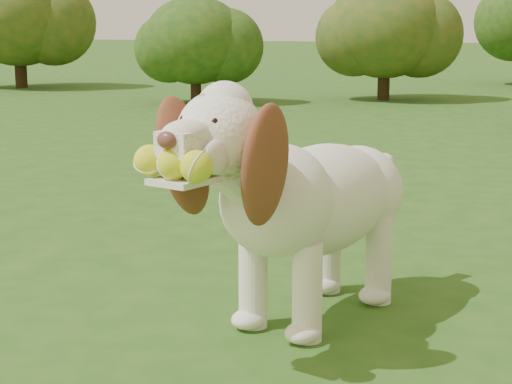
% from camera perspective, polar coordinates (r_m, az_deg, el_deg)
% --- Properties ---
extents(ground, '(80.00, 80.00, 0.00)m').
position_cam_1_polar(ground, '(2.57, -0.03, -12.38)').
color(ground, '#224D16').
rests_on(ground, ground).
extents(dog, '(0.68, 1.31, 0.86)m').
position_cam_1_polar(dog, '(2.90, 3.13, -0.09)').
color(dog, white).
rests_on(dog, ground).
extents(shrub_a, '(1.30, 1.30, 1.34)m').
position_cam_1_polar(shrub_a, '(10.92, -4.07, 10.04)').
color(shrub_a, '#382314').
rests_on(shrub_a, ground).
extents(shrub_b, '(1.54, 1.54, 1.60)m').
position_cam_1_polar(shrub_b, '(11.50, 8.61, 10.75)').
color(shrub_b, '#382314').
rests_on(shrub_b, ground).
extents(shrub_e, '(1.80, 1.80, 1.87)m').
position_cam_1_polar(shrub_e, '(13.99, -15.59, 11.21)').
color(shrub_e, '#382314').
rests_on(shrub_e, ground).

